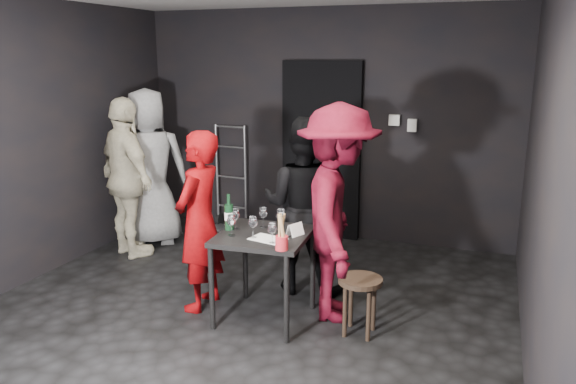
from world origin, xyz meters
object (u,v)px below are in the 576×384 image
at_px(server_red, 199,218).
at_px(bystander_cream, 126,166).
at_px(breadstick_cup, 282,233).
at_px(tasting_table, 264,245).
at_px(man_maroon, 338,192).
at_px(bystander_grey, 148,152).
at_px(wine_bottle, 229,216).
at_px(woman_black, 304,198).
at_px(stool, 360,289).
at_px(hand_truck, 230,211).

bearing_deg(server_red, bystander_cream, -122.16).
height_order(bystander_cream, breadstick_cup, bystander_cream).
height_order(tasting_table, man_maroon, man_maroon).
bearing_deg(bystander_grey, bystander_cream, 59.45).
height_order(server_red, bystander_cream, bystander_cream).
relative_size(server_red, bystander_cream, 0.81).
bearing_deg(tasting_table, breadstick_cup, -48.19).
bearing_deg(wine_bottle, tasting_table, 0.08).
distance_m(woman_black, man_maroon, 0.64).
bearing_deg(bystander_grey, stool, 123.23).
bearing_deg(hand_truck, tasting_table, -53.28).
bearing_deg(bystander_grey, woman_black, 131.25).
xyz_separation_m(tasting_table, wine_bottle, (-0.31, -0.00, 0.21)).
bearing_deg(woman_black, breadstick_cup, 99.76).
distance_m(man_maroon, bystander_cream, 2.61).
relative_size(server_red, man_maroon, 0.75).
distance_m(hand_truck, bystander_cream, 1.60).
bearing_deg(stool, breadstick_cup, -148.02).
xyz_separation_m(hand_truck, tasting_table, (1.39, -2.18, 0.42)).
bearing_deg(bystander_grey, man_maroon, 125.60).
distance_m(hand_truck, man_maroon, 2.84).
xyz_separation_m(server_red, bystander_cream, (-1.37, 0.88, 0.20)).
relative_size(man_maroon, wine_bottle, 7.14).
height_order(hand_truck, server_red, server_red).
distance_m(woman_black, bystander_cream, 2.10).
xyz_separation_m(hand_truck, breadstick_cup, (1.66, -2.49, 0.65)).
xyz_separation_m(server_red, man_maroon, (1.16, 0.24, 0.27)).
bearing_deg(woman_black, man_maroon, 136.33).
height_order(hand_truck, woman_black, woman_black).
relative_size(stool, server_red, 0.29).
xyz_separation_m(stool, server_red, (-1.42, 0.01, 0.44)).
height_order(woman_black, bystander_grey, bystander_grey).
bearing_deg(hand_truck, stool, -40.25).
height_order(stool, server_red, server_red).
distance_m(tasting_table, server_red, 0.63).
bearing_deg(hand_truck, man_maroon, -40.36).
height_order(hand_truck, bystander_cream, bystander_cream).
height_order(stool, bystander_cream, bystander_cream).
bearing_deg(tasting_table, woman_black, 81.29).
xyz_separation_m(server_red, wine_bottle, (0.30, -0.03, 0.05)).
distance_m(server_red, bystander_grey, 1.92).
xyz_separation_m(woman_black, man_maroon, (0.44, -0.42, 0.19)).
bearing_deg(stool, bystander_grey, 154.68).
distance_m(stool, server_red, 1.48).
xyz_separation_m(server_red, breadstick_cup, (0.89, -0.34, 0.07)).
bearing_deg(tasting_table, bystander_cream, 155.26).
distance_m(woman_black, bystander_grey, 2.20).
xyz_separation_m(wine_bottle, breadstick_cup, (0.59, -0.31, 0.02)).
xyz_separation_m(woman_black, wine_bottle, (-0.42, -0.69, -0.02)).
relative_size(bystander_cream, bystander_grey, 0.93).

